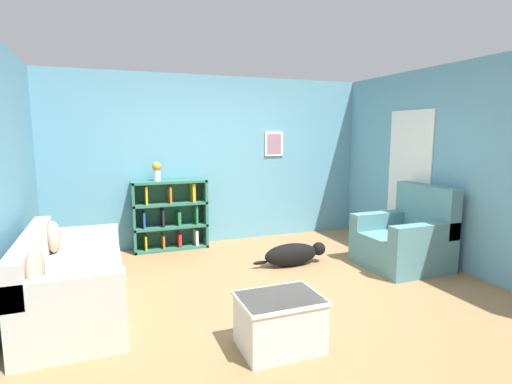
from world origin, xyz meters
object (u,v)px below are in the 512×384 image
coffee_table (279,321)px  couch (70,284)px  recliner_chair (406,239)px  dog (293,254)px  bookshelf (171,215)px  vase (157,170)px

coffee_table → couch: bearing=142.2°
recliner_chair → dog: size_ratio=1.03×
bookshelf → recliner_chair: size_ratio=1.03×
coffee_table → vase: bearing=99.8°
bookshelf → dog: bookshelf is taller
dog → recliner_chair: bearing=-21.7°
bookshelf → coffee_table: size_ratio=1.65×
couch → bookshelf: size_ratio=1.66×
coffee_table → bookshelf: bearing=96.5°
dog → vase: bearing=139.2°
coffee_table → vase: 3.33m
vase → recliner_chair: bearing=-32.9°
bookshelf → recliner_chair: (2.73, -1.91, -0.15)m
couch → coffee_table: couch is taller
couch → coffee_table: bearing=-37.8°
bookshelf → dog: (1.37, -1.37, -0.36)m
coffee_table → dog: (1.01, 1.80, -0.08)m
recliner_chair → coffee_table: bearing=-152.0°
couch → recliner_chair: recliner_chair is taller
bookshelf → vase: 0.71m
vase → coffee_table: bearing=-80.2°
dog → vase: 2.30m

